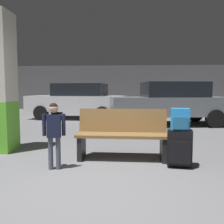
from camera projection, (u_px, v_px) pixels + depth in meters
The scene contains 8 objects.
ground_plane at pixel (110, 135), 7.01m from camera, with size 18.00×18.00×0.10m, color slate.
garage_back_wall at pixel (120, 88), 15.69m from camera, with size 18.00×0.12×2.80m, color #565658.
bench at pixel (122, 134), 4.36m from camera, with size 1.61×0.56×0.89m.
suitcase at pixel (179, 148), 3.87m from camera, with size 0.40×0.28×0.60m.
backpack_bright at pixel (180, 119), 3.83m from camera, with size 0.29×0.21×0.34m.
child at pixel (54, 129), 3.75m from camera, with size 0.35×0.20×1.03m.
parked_car_far at pixel (78, 100), 10.56m from camera, with size 4.28×2.19×1.51m.
parked_car_near at pixel (170, 102), 8.67m from camera, with size 4.29×2.23×1.51m.
Camera 1 is at (0.48, -2.90, 1.22)m, focal length 39.27 mm.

